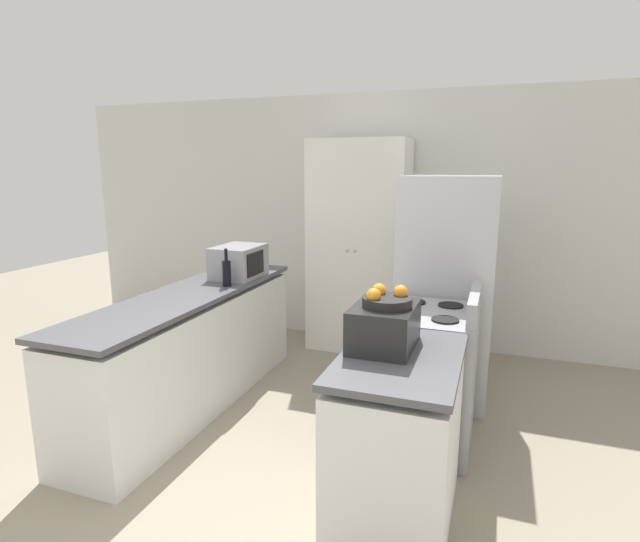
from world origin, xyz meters
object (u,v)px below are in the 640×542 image
at_px(pantry_cabinet, 359,247).
at_px(microwave, 239,261).
at_px(stove, 425,375).
at_px(toaster_oven, 384,326).
at_px(refrigerator, 447,288).
at_px(fruit_bowl, 386,299).
at_px(wine_bottle, 227,272).

distance_m(pantry_cabinet, microwave, 1.34).
xyz_separation_m(stove, microwave, (-1.70, 0.52, 0.59)).
bearing_deg(toaster_oven, pantry_cabinet, 108.55).
distance_m(pantry_cabinet, refrigerator, 1.28).
bearing_deg(toaster_oven, microwave, 140.88).
xyz_separation_m(microwave, fruit_bowl, (1.58, -1.29, 0.13)).
relative_size(microwave, wine_bottle, 1.55).
distance_m(pantry_cabinet, stove, 1.95).
bearing_deg(microwave, wine_bottle, -77.52).
relative_size(pantry_cabinet, stove, 1.97).
bearing_deg(toaster_oven, wine_bottle, 147.90).
distance_m(stove, fruit_bowl, 1.06).
xyz_separation_m(refrigerator, toaster_oven, (-0.17, -1.55, 0.14)).
height_order(stove, microwave, microwave).
height_order(pantry_cabinet, toaster_oven, pantry_cabinet).
distance_m(stove, toaster_oven, 0.95).
xyz_separation_m(pantry_cabinet, wine_bottle, (-0.70, -1.43, -0.03)).
bearing_deg(fruit_bowl, refrigerator, 84.15).
distance_m(stove, wine_bottle, 1.73).
bearing_deg(fruit_bowl, microwave, 140.79).
distance_m(refrigerator, fruit_bowl, 1.60).
distance_m(stove, refrigerator, 0.90).
bearing_deg(fruit_bowl, stove, 81.13).
bearing_deg(fruit_bowl, toaster_oven, 131.72).
bearing_deg(stove, fruit_bowl, -98.87).
bearing_deg(pantry_cabinet, microwave, -125.17).
bearing_deg(toaster_oven, refrigerator, 83.63).
xyz_separation_m(wine_bottle, toaster_oven, (1.49, -0.93, 0.00)).
relative_size(microwave, fruit_bowl, 1.83).
distance_m(refrigerator, wine_bottle, 1.78).
bearing_deg(wine_bottle, toaster_oven, -32.10).
height_order(refrigerator, toaster_oven, refrigerator).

